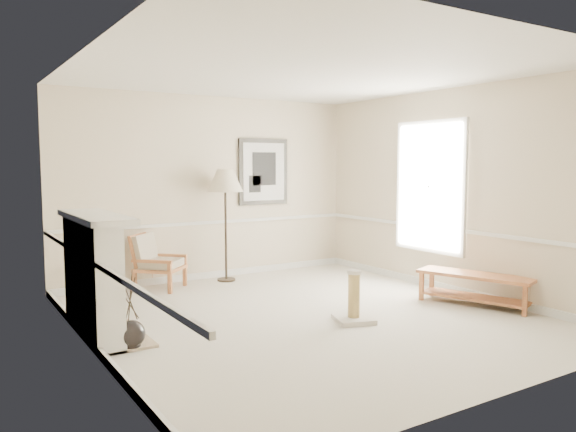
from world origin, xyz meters
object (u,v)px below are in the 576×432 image
object	(u,v)px
floor_vase	(131,335)
armchair	(154,259)
scratching_post	(354,305)
floor_lamp	(225,184)
bench	(475,284)

from	to	relation	value
floor_vase	armchair	world-z (taller)	armchair
floor_vase	scratching_post	size ratio (longest dim) A/B	1.32
armchair	scratching_post	size ratio (longest dim) A/B	1.48
floor_vase	scratching_post	world-z (taller)	floor_vase
floor_lamp	floor_vase	bearing A→B (deg)	-132.28
armchair	bench	xyz separation A→B (m)	(3.20, -3.18, -0.16)
armchair	floor_lamp	bearing A→B (deg)	-48.86
bench	scratching_post	size ratio (longest dim) A/B	2.51
floor_vase	bench	size ratio (longest dim) A/B	0.53
armchair	bench	world-z (taller)	armchair
floor_lamp	bench	bearing A→B (deg)	-56.48
floor_lamp	bench	world-z (taller)	floor_lamp
bench	scratching_post	bearing A→B (deg)	172.06
armchair	scratching_post	xyz separation A→B (m)	(1.39, -2.93, -0.25)
floor_vase	armchair	distance (m)	2.77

